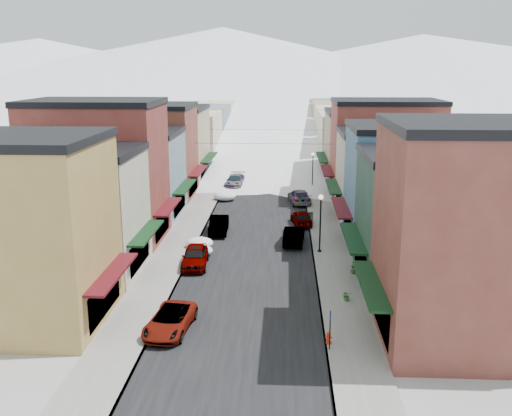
# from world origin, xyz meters

# --- Properties ---
(ground) EXTENTS (600.00, 600.00, 0.00)m
(ground) POSITION_xyz_m (0.00, 0.00, 0.00)
(ground) COLOR gray
(ground) RESTS_ON ground
(road) EXTENTS (10.00, 160.00, 0.01)m
(road) POSITION_xyz_m (0.00, 60.00, 0.01)
(road) COLOR black
(road) RESTS_ON ground
(sidewalk_left) EXTENTS (3.20, 160.00, 0.15)m
(sidewalk_left) POSITION_xyz_m (-6.60, 60.00, 0.07)
(sidewalk_left) COLOR gray
(sidewalk_left) RESTS_ON ground
(sidewalk_right) EXTENTS (3.20, 160.00, 0.15)m
(sidewalk_right) POSITION_xyz_m (6.60, 60.00, 0.07)
(sidewalk_right) COLOR gray
(sidewalk_right) RESTS_ON ground
(curb_left) EXTENTS (0.10, 160.00, 0.15)m
(curb_left) POSITION_xyz_m (-5.05, 60.00, 0.07)
(curb_left) COLOR slate
(curb_left) RESTS_ON ground
(curb_right) EXTENTS (0.10, 160.00, 0.15)m
(curb_right) POSITION_xyz_m (5.05, 60.00, 0.07)
(curb_right) COLOR slate
(curb_right) RESTS_ON ground
(bldg_l_yellow) EXTENTS (11.30, 8.70, 11.50)m
(bldg_l_yellow) POSITION_xyz_m (-13.19, 4.00, 5.76)
(bldg_l_yellow) COLOR #A5823C
(bldg_l_yellow) RESTS_ON ground
(bldg_l_cream) EXTENTS (11.30, 8.20, 9.50)m
(bldg_l_cream) POSITION_xyz_m (-13.19, 12.50, 4.76)
(bldg_l_cream) COLOR #C1B99B
(bldg_l_cream) RESTS_ON ground
(bldg_l_brick_near) EXTENTS (12.30, 8.20, 12.50)m
(bldg_l_brick_near) POSITION_xyz_m (-13.69, 20.50, 6.26)
(bldg_l_brick_near) COLOR maroon
(bldg_l_brick_near) RESTS_ON ground
(bldg_l_grayblue) EXTENTS (11.30, 9.20, 9.00)m
(bldg_l_grayblue) POSITION_xyz_m (-13.19, 29.00, 4.51)
(bldg_l_grayblue) COLOR gray
(bldg_l_grayblue) RESTS_ON ground
(bldg_l_brick_far) EXTENTS (13.30, 9.20, 11.00)m
(bldg_l_brick_far) POSITION_xyz_m (-14.19, 38.00, 5.51)
(bldg_l_brick_far) COLOR brown
(bldg_l_brick_far) RESTS_ON ground
(bldg_l_tan) EXTENTS (11.30, 11.20, 10.00)m
(bldg_l_tan) POSITION_xyz_m (-13.19, 48.00, 5.01)
(bldg_l_tan) COLOR tan
(bldg_l_tan) RESTS_ON ground
(bldg_r_brick_near) EXTENTS (12.30, 9.20, 12.50)m
(bldg_r_brick_near) POSITION_xyz_m (13.69, 3.00, 6.26)
(bldg_r_brick_near) COLOR maroon
(bldg_r_brick_near) RESTS_ON ground
(bldg_r_green) EXTENTS (11.30, 9.20, 9.50)m
(bldg_r_green) POSITION_xyz_m (13.19, 12.00, 4.76)
(bldg_r_green) COLOR #1C3A2D
(bldg_r_green) RESTS_ON ground
(bldg_r_blue) EXTENTS (11.30, 9.20, 10.50)m
(bldg_r_blue) POSITION_xyz_m (13.19, 21.00, 5.26)
(bldg_r_blue) COLOR #3C6A89
(bldg_r_blue) RESTS_ON ground
(bldg_r_cream) EXTENTS (12.30, 9.20, 9.00)m
(bldg_r_cream) POSITION_xyz_m (13.69, 30.00, 4.51)
(bldg_r_cream) COLOR beige
(bldg_r_cream) RESTS_ON ground
(bldg_r_brick_far) EXTENTS (13.30, 9.20, 11.50)m
(bldg_r_brick_far) POSITION_xyz_m (14.19, 39.00, 5.76)
(bldg_r_brick_far) COLOR maroon
(bldg_r_brick_far) RESTS_ON ground
(bldg_r_tan) EXTENTS (11.30, 11.20, 9.50)m
(bldg_r_tan) POSITION_xyz_m (13.19, 49.00, 4.76)
(bldg_r_tan) COLOR #8E765D
(bldg_r_tan) RESTS_ON ground
(distant_blocks) EXTENTS (34.00, 55.00, 8.00)m
(distant_blocks) POSITION_xyz_m (0.00, 83.00, 4.00)
(distant_blocks) COLOR gray
(distant_blocks) RESTS_ON ground
(mountain_ridge) EXTENTS (670.00, 340.00, 34.00)m
(mountain_ridge) POSITION_xyz_m (-19.47, 277.18, 14.36)
(mountain_ridge) COLOR silver
(mountain_ridge) RESTS_ON ground
(overhead_cables) EXTENTS (16.40, 15.04, 0.04)m
(overhead_cables) POSITION_xyz_m (0.00, 47.50, 6.20)
(overhead_cables) COLOR black
(overhead_cables) RESTS_ON ground
(car_white_suv) EXTENTS (2.79, 5.16, 1.38)m
(car_white_suv) POSITION_xyz_m (-4.03, 3.00, 0.69)
(car_white_suv) COLOR #B9B8BB
(car_white_suv) RESTS_ON ground
(car_silver_sedan) EXTENTS (2.18, 4.88, 1.63)m
(car_silver_sedan) POSITION_xyz_m (-4.30, 14.23, 0.81)
(car_silver_sedan) COLOR #AAABB3
(car_silver_sedan) RESTS_ON ground
(car_dark_hatch) EXTENTS (1.82, 4.77, 1.55)m
(car_dark_hatch) POSITION_xyz_m (-3.50, 23.36, 0.78)
(car_dark_hatch) COLOR black
(car_dark_hatch) RESTS_ON ground
(car_silver_wagon) EXTENTS (2.65, 5.67, 1.60)m
(car_silver_wagon) POSITION_xyz_m (-3.76, 44.10, 0.80)
(car_silver_wagon) COLOR #94959C
(car_silver_wagon) RESTS_ON ground
(car_green_sedan) EXTENTS (2.02, 4.90, 1.58)m
(car_green_sedan) POSITION_xyz_m (3.50, 20.42, 0.79)
(car_green_sedan) COLOR black
(car_green_sedan) RESTS_ON ground
(car_gray_suv) EXTENTS (2.32, 4.53, 1.48)m
(car_gray_suv) POSITION_xyz_m (4.30, 26.56, 0.74)
(car_gray_suv) COLOR gray
(car_gray_suv) RESTS_ON ground
(car_black_sedan) EXTENTS (2.85, 5.59, 1.55)m
(car_black_sedan) POSITION_xyz_m (4.30, 35.71, 0.78)
(car_black_sedan) COLOR black
(car_black_sedan) RESTS_ON ground
(car_lane_silver) EXTENTS (2.16, 4.71, 1.57)m
(car_lane_silver) POSITION_xyz_m (-0.81, 51.94, 0.78)
(car_lane_silver) COLOR #9B9FA3
(car_lane_silver) RESTS_ON ground
(car_lane_white) EXTENTS (3.29, 6.38, 1.72)m
(car_lane_white) POSITION_xyz_m (1.05, 67.88, 0.86)
(car_lane_white) COLOR silver
(car_lane_white) RESTS_ON ground
(fire_hydrant) EXTENTS (0.41, 0.31, 0.70)m
(fire_hydrant) POSITION_xyz_m (5.20, 1.67, 0.47)
(fire_hydrant) COLOR red
(fire_hydrant) RESTS_ON sidewalk_right
(parking_sign) EXTENTS (0.06, 0.31, 2.27)m
(parking_sign) POSITION_xyz_m (5.20, 1.00, 1.48)
(parking_sign) COLOR black
(parking_sign) RESTS_ON sidewalk_right
(trash_can) EXTENTS (0.60, 0.60, 1.02)m
(trash_can) POSITION_xyz_m (5.20, 27.01, 0.67)
(trash_can) COLOR slate
(trash_can) RESTS_ON sidewalk_right
(streetlamp_near) EXTENTS (0.41, 0.41, 4.88)m
(streetlamp_near) POSITION_xyz_m (5.61, 17.93, 3.23)
(streetlamp_near) COLOR black
(streetlamp_near) RESTS_ON sidewalk_right
(streetlamp_far) EXTENTS (0.38, 0.38, 4.62)m
(streetlamp_far) POSITION_xyz_m (6.08, 42.59, 3.06)
(streetlamp_far) COLOR black
(streetlamp_far) RESTS_ON sidewalk_right
(planter_near) EXTENTS (0.68, 0.61, 0.69)m
(planter_near) POSITION_xyz_m (6.83, 7.75, 0.49)
(planter_near) COLOR #346C31
(planter_near) RESTS_ON sidewalk_right
(planter_far) EXTENTS (0.49, 0.49, 0.62)m
(planter_far) POSITION_xyz_m (7.80, 12.83, 0.46)
(planter_far) COLOR #2D622C
(planter_far) RESTS_ON sidewalk_right
(snow_pile_near) EXTENTS (2.33, 2.63, 0.99)m
(snow_pile_near) POSITION_xyz_m (-4.58, 18.72, 0.47)
(snow_pile_near) COLOR white
(snow_pile_near) RESTS_ON ground
(snow_pile_mid) EXTENTS (2.15, 2.52, 0.91)m
(snow_pile_mid) POSITION_xyz_m (-4.28, 16.82, 0.43)
(snow_pile_mid) COLOR white
(snow_pile_mid) RESTS_ON ground
(snow_pile_far) EXTENTS (2.54, 2.76, 1.08)m
(snow_pile_far) POSITION_xyz_m (-4.28, 36.56, 0.51)
(snow_pile_far) COLOR white
(snow_pile_far) RESTS_ON ground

